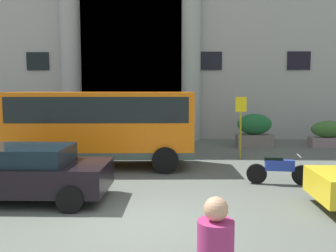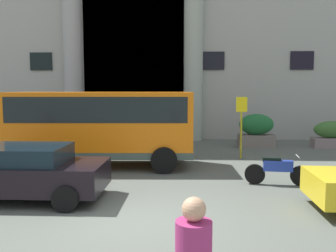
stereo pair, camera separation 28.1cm
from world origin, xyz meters
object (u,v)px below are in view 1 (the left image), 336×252
object	(u,v)px
orange_minibus	(102,122)
hedge_planter_east	(329,134)
hedge_planter_entrance_right	(143,129)
scooter_by_planter	(31,168)
hedge_planter_west	(254,131)
parked_coupe_end	(24,172)
hedge_planter_far_east	(51,133)
bus_stop_sign	(241,120)
motorcycle_near_kerb	(278,169)

from	to	relation	value
orange_minibus	hedge_planter_east	world-z (taller)	orange_minibus
hedge_planter_entrance_right	scooter_by_planter	bearing A→B (deg)	-108.66
orange_minibus	hedge_planter_east	bearing A→B (deg)	22.98
hedge_planter_west	parked_coupe_end	xyz separation A→B (m)	(-7.70, -8.99, -0.06)
orange_minibus	hedge_planter_far_east	bearing A→B (deg)	123.50
hedge_planter_west	bus_stop_sign	bearing A→B (deg)	-111.38
motorcycle_near_kerb	hedge_planter_east	bearing A→B (deg)	65.07
bus_stop_sign	scooter_by_planter	distance (m)	8.25
hedge_planter_east	hedge_planter_west	size ratio (longest dim) A/B	1.04
motorcycle_near_kerb	hedge_planter_entrance_right	bearing A→B (deg)	128.48
hedge_planter_entrance_right	hedge_planter_far_east	xyz separation A→B (m)	(-4.67, -0.19, -0.19)
scooter_by_planter	hedge_planter_far_east	bearing A→B (deg)	95.78
bus_stop_sign	hedge_planter_west	bearing A→B (deg)	68.62
parked_coupe_end	hedge_planter_entrance_right	bearing A→B (deg)	77.48
orange_minibus	hedge_planter_entrance_right	bearing A→B (deg)	77.78
hedge_planter_west	scooter_by_planter	bearing A→B (deg)	-138.44
bus_stop_sign	hedge_planter_entrance_right	distance (m)	5.71
orange_minibus	scooter_by_planter	xyz separation A→B (m)	(-1.69, -2.41, -1.17)
hedge_planter_west	parked_coupe_end	world-z (taller)	hedge_planter_west
hedge_planter_west	parked_coupe_end	distance (m)	11.84
bus_stop_sign	hedge_planter_west	xyz separation A→B (m)	(1.21, 3.08, -0.78)
parked_coupe_end	motorcycle_near_kerb	distance (m)	7.14
parked_coupe_end	motorcycle_near_kerb	xyz separation A→B (m)	(6.92, 1.75, -0.27)
hedge_planter_east	hedge_planter_entrance_right	xyz separation A→B (m)	(-9.20, 0.57, 0.15)
hedge_planter_east	hedge_planter_far_east	distance (m)	13.87
hedge_planter_entrance_right	motorcycle_near_kerb	world-z (taller)	hedge_planter_entrance_right
motorcycle_near_kerb	orange_minibus	bearing A→B (deg)	164.17
parked_coupe_end	motorcycle_near_kerb	bearing A→B (deg)	14.18
bus_stop_sign	scooter_by_planter	xyz separation A→B (m)	(-7.01, -4.21, -1.10)
hedge_planter_entrance_right	hedge_planter_far_east	world-z (taller)	hedge_planter_entrance_right
parked_coupe_end	hedge_planter_west	bearing A→B (deg)	49.44
hedge_planter_far_east	hedge_planter_west	bearing A→B (deg)	-1.61
hedge_planter_entrance_right	hedge_planter_far_east	bearing A→B (deg)	-177.62
hedge_planter_entrance_right	motorcycle_near_kerb	xyz separation A→B (m)	(4.81, -7.73, -0.32)
hedge_planter_entrance_right	scooter_by_planter	world-z (taller)	hedge_planter_entrance_right
orange_minibus	scooter_by_planter	distance (m)	3.17
hedge_planter_east	scooter_by_planter	bearing A→B (deg)	-148.66
bus_stop_sign	hedge_planter_far_east	world-z (taller)	bus_stop_sign
hedge_planter_entrance_right	parked_coupe_end	distance (m)	9.71
motorcycle_near_kerb	scooter_by_planter	size ratio (longest dim) A/B	0.93
orange_minibus	scooter_by_planter	world-z (taller)	orange_minibus
hedge_planter_entrance_right	parked_coupe_end	bearing A→B (deg)	-102.53
orange_minibus	hedge_planter_east	distance (m)	11.26
hedge_planter_east	hedge_planter_far_east	size ratio (longest dim) A/B	0.88
hedge_planter_far_east	motorcycle_near_kerb	bearing A→B (deg)	-38.50
hedge_planter_west	motorcycle_near_kerb	world-z (taller)	hedge_planter_west
bus_stop_sign	hedge_planter_west	distance (m)	3.40
bus_stop_sign	hedge_planter_east	xyz separation A→B (m)	(4.81, 3.00, -0.94)
hedge_planter_east	scooter_by_planter	xyz separation A→B (m)	(-11.83, -7.20, -0.17)
motorcycle_near_kerb	scooter_by_planter	world-z (taller)	same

